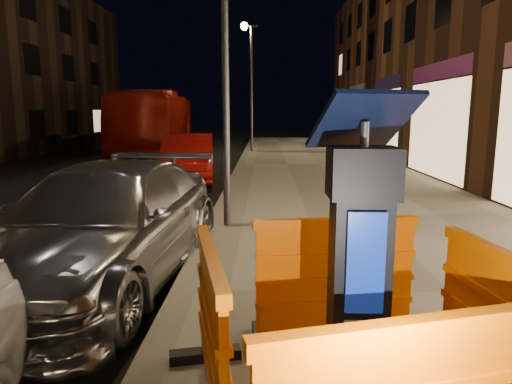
{
  "coord_description": "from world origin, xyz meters",
  "views": [
    {
      "loc": [
        0.91,
        -4.86,
        2.14
      ],
      "look_at": [
        0.8,
        1.0,
        1.1
      ],
      "focal_mm": 32.0,
      "sensor_mm": 36.0,
      "label": 1
    }
  ],
  "objects_px": {
    "barrier_kerbside": "(212,332)",
    "barrier_bldgside": "(503,335)",
    "parking_kiosk": "(359,270)",
    "barrier_back": "(335,281)",
    "bus_doubledecker": "(157,153)",
    "car_red": "(189,181)",
    "car_silver": "(108,279)"
  },
  "relations": [
    {
      "from": "barrier_kerbside",
      "to": "barrier_bldgside",
      "type": "relative_size",
      "value": 1.0
    },
    {
      "from": "parking_kiosk",
      "to": "barrier_kerbside",
      "type": "bearing_deg",
      "value": 169.78
    },
    {
      "from": "barrier_back",
      "to": "barrier_kerbside",
      "type": "height_order",
      "value": "same"
    },
    {
      "from": "barrier_kerbside",
      "to": "bus_doubledecker",
      "type": "distance_m",
      "value": 21.24
    },
    {
      "from": "parking_kiosk",
      "to": "car_red",
      "type": "relative_size",
      "value": 0.46
    },
    {
      "from": "barrier_bldgside",
      "to": "car_red",
      "type": "height_order",
      "value": "barrier_bldgside"
    },
    {
      "from": "parking_kiosk",
      "to": "car_silver",
      "type": "height_order",
      "value": "parking_kiosk"
    },
    {
      "from": "barrier_kerbside",
      "to": "bus_doubledecker",
      "type": "relative_size",
      "value": 0.13
    },
    {
      "from": "parking_kiosk",
      "to": "car_red",
      "type": "bearing_deg",
      "value": 94.62
    },
    {
      "from": "barrier_kerbside",
      "to": "bus_doubledecker",
      "type": "height_order",
      "value": "bus_doubledecker"
    },
    {
      "from": "barrier_kerbside",
      "to": "barrier_bldgside",
      "type": "xyz_separation_m",
      "value": [
        1.9,
        0.0,
        0.0
      ]
    },
    {
      "from": "parking_kiosk",
      "to": "barrier_back",
      "type": "xyz_separation_m",
      "value": [
        0.0,
        0.95,
        -0.44
      ]
    },
    {
      "from": "barrier_back",
      "to": "car_red",
      "type": "xyz_separation_m",
      "value": [
        -2.98,
        10.3,
        -0.7
      ]
    },
    {
      "from": "barrier_bldgside",
      "to": "car_red",
      "type": "relative_size",
      "value": 0.33
    },
    {
      "from": "barrier_kerbside",
      "to": "car_silver",
      "type": "xyz_separation_m",
      "value": [
        -1.68,
        2.78,
        -0.7
      ]
    },
    {
      "from": "car_silver",
      "to": "car_red",
      "type": "xyz_separation_m",
      "value": [
        -0.35,
        8.47,
        0.0
      ]
    },
    {
      "from": "parking_kiosk",
      "to": "car_silver",
      "type": "distance_m",
      "value": 4.0
    },
    {
      "from": "bus_doubledecker",
      "to": "car_silver",
      "type": "bearing_deg",
      "value": -83.21
    },
    {
      "from": "barrier_kerbside",
      "to": "car_red",
      "type": "bearing_deg",
      "value": -1.99
    },
    {
      "from": "barrier_kerbside",
      "to": "car_silver",
      "type": "height_order",
      "value": "barrier_kerbside"
    },
    {
      "from": "parking_kiosk",
      "to": "bus_doubledecker",
      "type": "distance_m",
      "value": 21.51
    },
    {
      "from": "car_red",
      "to": "barrier_bldgside",
      "type": "bearing_deg",
      "value": -77.57
    },
    {
      "from": "barrier_back",
      "to": "car_silver",
      "type": "distance_m",
      "value": 3.28
    },
    {
      "from": "car_silver",
      "to": "parking_kiosk",
      "type": "bearing_deg",
      "value": -40.83
    },
    {
      "from": "car_red",
      "to": "bus_doubledecker",
      "type": "bearing_deg",
      "value": 101.95
    },
    {
      "from": "car_silver",
      "to": "bus_doubledecker",
      "type": "height_order",
      "value": "bus_doubledecker"
    },
    {
      "from": "parking_kiosk",
      "to": "bus_doubledecker",
      "type": "height_order",
      "value": "parking_kiosk"
    },
    {
      "from": "barrier_kerbside",
      "to": "car_red",
      "type": "relative_size",
      "value": 0.33
    },
    {
      "from": "barrier_back",
      "to": "car_red",
      "type": "bearing_deg",
      "value": 98.92
    },
    {
      "from": "parking_kiosk",
      "to": "bus_doubledecker",
      "type": "relative_size",
      "value": 0.18
    },
    {
      "from": "barrier_kerbside",
      "to": "car_silver",
      "type": "relative_size",
      "value": 0.28
    },
    {
      "from": "bus_doubledecker",
      "to": "barrier_bldgside",
      "type": "bearing_deg",
      "value": -75.36
    }
  ]
}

